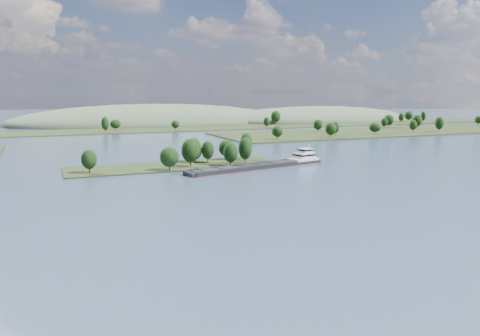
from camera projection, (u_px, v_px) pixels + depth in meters
name	position (u px, v px, depth m)	size (l,w,h in m)	color
ground	(218.00, 191.00, 167.01)	(1800.00, 1800.00, 0.00)	#334859
tree_island	(191.00, 157.00, 222.82)	(100.00, 32.49, 14.86)	#212D14
right_bank	(392.00, 130.00, 418.33)	(320.00, 90.00, 15.12)	#212D14
back_shoreline	(122.00, 130.00, 425.18)	(900.00, 60.00, 15.93)	#212D14
hill_east	(317.00, 120.00, 584.75)	(260.00, 140.00, 36.00)	#46573C
hill_west	(154.00, 123.00, 535.94)	(320.00, 160.00, 44.00)	#46573C
cargo_barge	(266.00, 165.00, 219.32)	(73.59, 24.66, 9.94)	black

